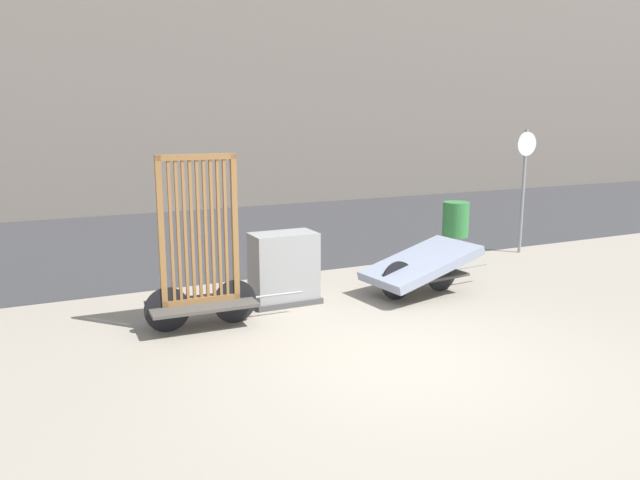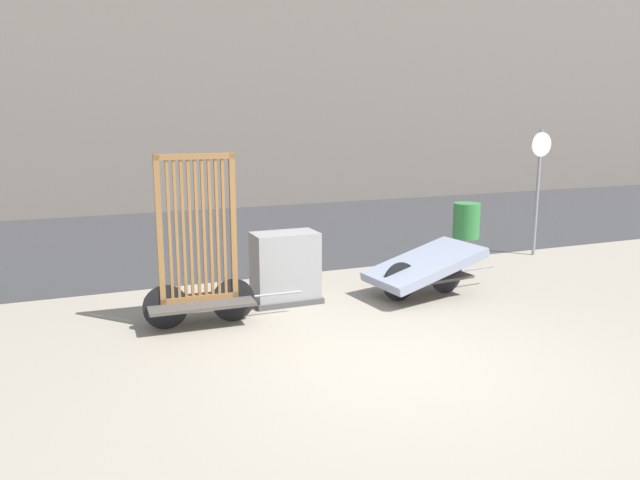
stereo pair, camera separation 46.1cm
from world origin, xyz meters
name	(u,v)px [view 2 (the right image)]	position (x,y,z in m)	size (l,w,h in m)	color
ground_plane	(393,363)	(0.00, 0.00, 0.00)	(60.00, 60.00, 0.00)	gray
road_strip	(220,235)	(0.00, 7.92, 0.00)	(56.00, 7.81, 0.01)	#38383A
building_facade	(167,31)	(0.00, 13.82, 5.05)	(48.00, 4.00, 10.10)	slate
bike_cart_with_bedframe	(199,267)	(-1.64, 2.05, 0.75)	(2.06, 0.75, 2.17)	#4C4742
bike_cart_with_mattress	(424,267)	(1.65, 2.06, 0.44)	(2.19, 1.16, 0.75)	#4C4742
utility_cabinet	(285,270)	(-0.32, 2.57, 0.47)	(0.97, 0.58, 1.01)	#4C4C4C
trash_bin	(466,221)	(3.51, 3.66, 0.76)	(0.48, 0.48, 1.08)	gray
sign_post	(539,178)	(5.08, 3.65, 1.48)	(0.45, 0.06, 2.37)	gray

